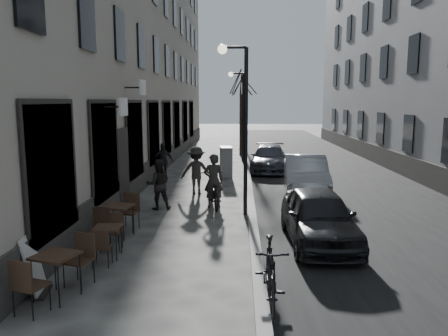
# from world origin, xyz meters

# --- Properties ---
(ground) EXTENTS (120.00, 120.00, 0.00)m
(ground) POSITION_xyz_m (0.00, 0.00, 0.00)
(ground) COLOR #3E3B39
(ground) RESTS_ON ground
(road) EXTENTS (7.30, 60.00, 0.00)m
(road) POSITION_xyz_m (3.85, 16.00, 0.00)
(road) COLOR black
(road) RESTS_ON ground
(kerb) EXTENTS (0.25, 60.00, 0.12)m
(kerb) POSITION_xyz_m (0.20, 16.00, 0.06)
(kerb) COLOR slate
(kerb) RESTS_ON ground
(building_left) EXTENTS (4.00, 35.00, 16.00)m
(building_left) POSITION_xyz_m (-6.00, 16.50, 8.00)
(building_left) COLOR gray
(building_left) RESTS_ON ground
(building_right) EXTENTS (4.00, 35.00, 16.00)m
(building_right) POSITION_xyz_m (9.50, 16.50, 8.00)
(building_right) COLOR gray
(building_right) RESTS_ON ground
(streetlamp_near) EXTENTS (0.90, 0.28, 5.09)m
(streetlamp_near) POSITION_xyz_m (-0.17, 6.00, 3.16)
(streetlamp_near) COLOR black
(streetlamp_near) RESTS_ON ground
(streetlamp_far) EXTENTS (0.90, 0.28, 5.09)m
(streetlamp_far) POSITION_xyz_m (-0.17, 18.00, 3.16)
(streetlamp_far) COLOR black
(streetlamp_far) RESTS_ON ground
(tree_near) EXTENTS (2.40, 2.40, 5.70)m
(tree_near) POSITION_xyz_m (-0.10, 21.00, 4.66)
(tree_near) COLOR black
(tree_near) RESTS_ON ground
(tree_far) EXTENTS (2.40, 2.40, 5.70)m
(tree_far) POSITION_xyz_m (-0.10, 27.00, 4.66)
(tree_far) COLOR black
(tree_far) RESTS_ON ground
(bistro_set_a) EXTENTS (0.93, 1.69, 0.97)m
(bistro_set_a) POSITION_xyz_m (-3.38, 0.12, 0.50)
(bistro_set_a) COLOR black
(bistro_set_a) RESTS_ON ground
(bistro_set_b) EXTENTS (0.60, 1.43, 0.84)m
(bistro_set_b) POSITION_xyz_m (-3.10, 2.19, 0.43)
(bistro_set_b) COLOR black
(bistro_set_b) RESTS_ON ground
(bistro_set_c) EXTENTS (0.80, 1.72, 0.98)m
(bistro_set_c) POSITION_xyz_m (-3.27, 3.66, 0.51)
(bistro_set_c) COLOR black
(bistro_set_c) RESTS_ON ground
(sign_board) EXTENTS (0.46, 0.68, 1.09)m
(sign_board) POSITION_xyz_m (-3.86, 0.31, 0.44)
(sign_board) COLOR black
(sign_board) RESTS_ON ground
(utility_cabinet) EXTENTS (0.62, 0.98, 1.39)m
(utility_cabinet) POSITION_xyz_m (-0.80, 12.76, 0.70)
(utility_cabinet) COLOR slate
(utility_cabinet) RESTS_ON ground
(bicycle) EXTENTS (1.07, 2.15, 1.08)m
(bicycle) POSITION_xyz_m (-1.03, 6.95, 0.54)
(bicycle) COLOR black
(bicycle) RESTS_ON ground
(cyclist_rider) EXTENTS (0.71, 0.53, 1.77)m
(cyclist_rider) POSITION_xyz_m (-1.03, 6.95, 0.89)
(cyclist_rider) COLOR #282522
(cyclist_rider) RESTS_ON ground
(pedestrian_near) EXTENTS (0.92, 0.80, 1.63)m
(pedestrian_near) POSITION_xyz_m (-2.78, 6.61, 0.81)
(pedestrian_near) COLOR black
(pedestrian_near) RESTS_ON ground
(pedestrian_mid) EXTENTS (1.17, 0.69, 1.79)m
(pedestrian_mid) POSITION_xyz_m (-1.79, 8.97, 0.89)
(pedestrian_mid) COLOR #272622
(pedestrian_mid) RESTS_ON ground
(pedestrian_far) EXTENTS (1.03, 0.73, 1.63)m
(pedestrian_far) POSITION_xyz_m (-3.60, 12.08, 0.81)
(pedestrian_far) COLOR black
(pedestrian_far) RESTS_ON ground
(car_near) EXTENTS (1.66, 3.93, 1.33)m
(car_near) POSITION_xyz_m (1.76, 3.40, 0.66)
(car_near) COLOR black
(car_near) RESTS_ON ground
(car_mid) EXTENTS (1.83, 4.44, 1.43)m
(car_mid) POSITION_xyz_m (2.30, 9.21, 0.72)
(car_mid) COLOR #93969B
(car_mid) RESTS_ON ground
(car_far) EXTENTS (2.12, 4.47, 1.26)m
(car_far) POSITION_xyz_m (1.30, 14.63, 0.63)
(car_far) COLOR #393A44
(car_far) RESTS_ON ground
(moped) EXTENTS (0.54, 1.89, 1.13)m
(moped) POSITION_xyz_m (0.35, 0.01, 0.57)
(moped) COLOR black
(moped) RESTS_ON ground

